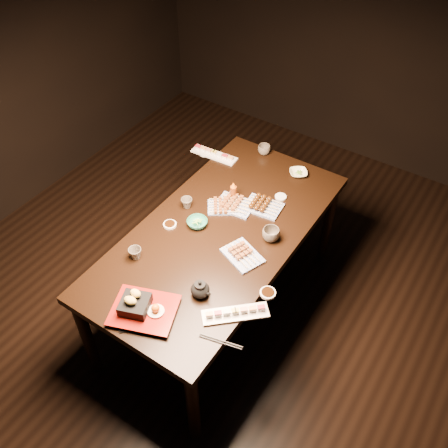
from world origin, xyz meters
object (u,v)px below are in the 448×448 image
at_px(teacup_near_left, 135,253).
at_px(yakitori_plate_left, 223,205).
at_px(sushi_platter_near, 235,312).
at_px(teacup_far_left, 187,203).
at_px(yakitori_plate_center, 235,203).
at_px(teapot, 200,288).
at_px(sushi_platter_far, 214,153).
at_px(condiment_bottle, 233,191).
at_px(dining_table, 220,271).
at_px(yakitori_plate_right, 243,253).
at_px(tempura_tray, 143,306).
at_px(teacup_mid_right, 271,234).
at_px(teacup_far_right, 264,150).
at_px(edamame_bowl_green, 197,223).
at_px(edamame_bowl_cream, 298,173).

bearing_deg(teacup_near_left, yakitori_plate_left, 73.44).
height_order(sushi_platter_near, teacup_far_left, teacup_far_left).
relative_size(yakitori_plate_center, teapot, 1.96).
xyz_separation_m(sushi_platter_far, condiment_bottle, (0.36, -0.31, 0.04)).
xyz_separation_m(sushi_platter_far, teacup_near_left, (0.17, -1.05, 0.01)).
xyz_separation_m(dining_table, yakitori_plate_right, (0.22, -0.10, 0.40)).
bearing_deg(tempura_tray, yakitori_plate_left, 75.78).
relative_size(dining_table, yakitori_plate_center, 7.53).
height_order(teacup_near_left, teacup_far_left, teacup_near_left).
bearing_deg(teacup_near_left, teacup_mid_right, 44.05).
xyz_separation_m(yakitori_plate_right, condiment_bottle, (-0.32, 0.40, 0.04)).
height_order(sushi_platter_far, teacup_mid_right, teacup_mid_right).
xyz_separation_m(yakitori_plate_right, teapot, (-0.04, -0.36, 0.02)).
distance_m(yakitori_plate_right, teacup_far_right, 1.00).
bearing_deg(teacup_far_right, yakitori_plate_left, -83.40).
relative_size(edamame_bowl_green, teacup_near_left, 1.68).
xyz_separation_m(tempura_tray, teapot, (0.18, 0.26, -0.01)).
bearing_deg(yakitori_plate_left, sushi_platter_far, 95.40).
bearing_deg(yakitori_plate_left, teapot, -101.45).
bearing_deg(yakitori_plate_left, tempura_tray, -118.44).
bearing_deg(condiment_bottle, yakitori_plate_left, -91.31).
height_order(sushi_platter_far, teapot, teapot).
relative_size(edamame_bowl_green, teacup_far_right, 1.44).
xyz_separation_m(teacup_mid_right, teacup_far_right, (-0.46, 0.71, -0.01)).
distance_m(yakitori_plate_right, condiment_bottle, 0.51).
bearing_deg(sushi_platter_near, tempura_tray, 169.21).
bearing_deg(edamame_bowl_cream, teacup_far_right, 166.19).
height_order(dining_table, yakitori_plate_left, yakitori_plate_left).
bearing_deg(tempura_tray, teacup_near_left, 116.36).
bearing_deg(tempura_tray, edamame_bowl_cream, 63.81).
relative_size(teacup_near_left, condiment_bottle, 0.58).
bearing_deg(yakitori_plate_center, dining_table, -86.44).
relative_size(dining_table, edamame_bowl_green, 14.09).
height_order(yakitori_plate_left, teacup_far_right, teacup_far_right).
bearing_deg(tempura_tray, sushi_platter_near, 11.32).
distance_m(edamame_bowl_cream, teacup_far_right, 0.33).
bearing_deg(dining_table, teapot, -84.76).
bearing_deg(dining_table, edamame_bowl_cream, 62.44).
xyz_separation_m(yakitori_plate_center, teacup_far_left, (-0.25, -0.18, 0.00)).
height_order(dining_table, sushi_platter_near, sushi_platter_near).
height_order(sushi_platter_far, teacup_far_left, teacup_far_left).
height_order(teacup_mid_right, teacup_far_left, teacup_mid_right).
distance_m(yakitori_plate_left, condiment_bottle, 0.12).
relative_size(yakitori_plate_right, condiment_bottle, 1.76).
height_order(teapot, condiment_bottle, condiment_bottle).
xyz_separation_m(tempura_tray, teacup_far_left, (-0.30, 0.78, -0.03)).
distance_m(sushi_platter_near, condiment_bottle, 0.91).
relative_size(sushi_platter_far, edamame_bowl_cream, 2.85).
height_order(yakitori_plate_right, yakitori_plate_left, yakitori_plate_right).
relative_size(yakitori_plate_left, teacup_near_left, 2.56).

